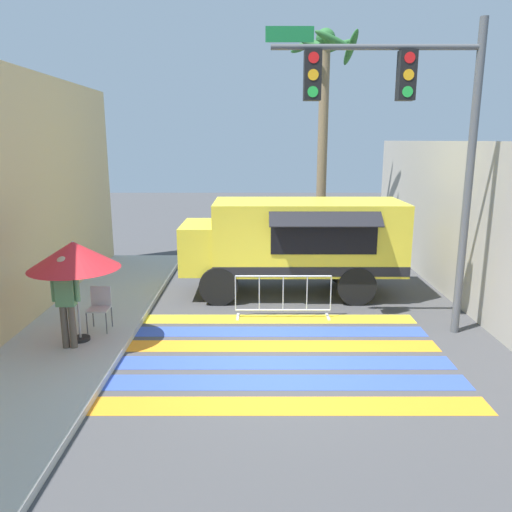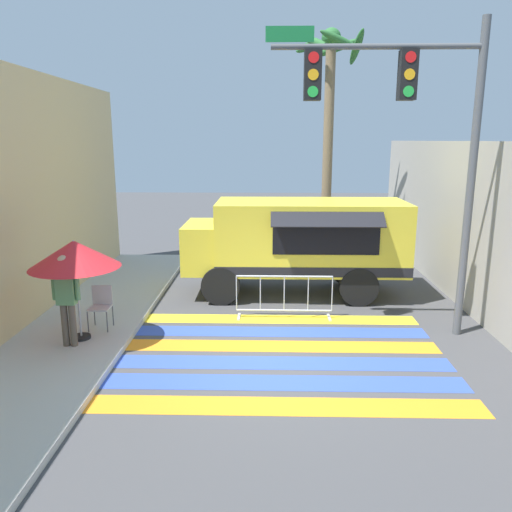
{
  "view_description": "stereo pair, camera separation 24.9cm",
  "coord_description": "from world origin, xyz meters",
  "px_view_note": "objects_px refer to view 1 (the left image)",
  "views": [
    {
      "loc": [
        -0.38,
        -8.61,
        3.96
      ],
      "look_at": [
        -0.41,
        2.63,
        1.35
      ],
      "focal_mm": 35.0,
      "sensor_mm": 36.0,
      "label": 1
    },
    {
      "loc": [
        -0.13,
        -8.61,
        3.96
      ],
      "look_at": [
        -0.41,
        2.63,
        1.35
      ],
      "focal_mm": 35.0,
      "sensor_mm": 36.0,
      "label": 2
    }
  ],
  "objects_px": {
    "patio_umbrella": "(75,255)",
    "palm_tree": "(326,103)",
    "food_truck": "(292,239)",
    "traffic_signal_pole": "(409,119)",
    "folding_chair": "(101,304)",
    "vendor_person": "(68,296)",
    "barricade_front": "(285,297)"
  },
  "relations": [
    {
      "from": "patio_umbrella",
      "to": "palm_tree",
      "type": "distance_m",
      "value": 9.86
    },
    {
      "from": "food_truck",
      "to": "patio_umbrella",
      "type": "distance_m",
      "value": 5.58
    },
    {
      "from": "traffic_signal_pole",
      "to": "folding_chair",
      "type": "height_order",
      "value": "traffic_signal_pole"
    },
    {
      "from": "vendor_person",
      "to": "food_truck",
      "type": "bearing_deg",
      "value": 54.27
    },
    {
      "from": "food_truck",
      "to": "folding_chair",
      "type": "distance_m",
      "value": 5.08
    },
    {
      "from": "traffic_signal_pole",
      "to": "vendor_person",
      "type": "xyz_separation_m",
      "value": [
        -6.44,
        -1.09,
        -3.22
      ]
    },
    {
      "from": "patio_umbrella",
      "to": "vendor_person",
      "type": "xyz_separation_m",
      "value": [
        -0.08,
        -0.35,
        -0.69
      ]
    },
    {
      "from": "traffic_signal_pole",
      "to": "barricade_front",
      "type": "distance_m",
      "value": 4.58
    },
    {
      "from": "traffic_signal_pole",
      "to": "food_truck",
      "type": "bearing_deg",
      "value": 126.39
    },
    {
      "from": "food_truck",
      "to": "barricade_front",
      "type": "relative_size",
      "value": 2.58
    },
    {
      "from": "traffic_signal_pole",
      "to": "folding_chair",
      "type": "distance_m",
      "value": 7.17
    },
    {
      "from": "food_truck",
      "to": "palm_tree",
      "type": "relative_size",
      "value": 0.77
    },
    {
      "from": "traffic_signal_pole",
      "to": "vendor_person",
      "type": "relative_size",
      "value": 3.48
    },
    {
      "from": "food_truck",
      "to": "folding_chair",
      "type": "height_order",
      "value": "food_truck"
    },
    {
      "from": "patio_umbrella",
      "to": "barricade_front",
      "type": "bearing_deg",
      "value": 21.73
    },
    {
      "from": "folding_chair",
      "to": "barricade_front",
      "type": "height_order",
      "value": "folding_chair"
    },
    {
      "from": "palm_tree",
      "to": "barricade_front",
      "type": "bearing_deg",
      "value": -105.04
    },
    {
      "from": "folding_chair",
      "to": "vendor_person",
      "type": "relative_size",
      "value": 0.5
    },
    {
      "from": "food_truck",
      "to": "patio_umbrella",
      "type": "bearing_deg",
      "value": -141.46
    },
    {
      "from": "folding_chair",
      "to": "barricade_front",
      "type": "bearing_deg",
      "value": 21.81
    },
    {
      "from": "patio_umbrella",
      "to": "vendor_person",
      "type": "relative_size",
      "value": 1.12
    },
    {
      "from": "traffic_signal_pole",
      "to": "folding_chair",
      "type": "bearing_deg",
      "value": -178.94
    },
    {
      "from": "food_truck",
      "to": "vendor_person",
      "type": "xyz_separation_m",
      "value": [
        -4.43,
        -3.82,
        -0.33
      ]
    },
    {
      "from": "traffic_signal_pole",
      "to": "palm_tree",
      "type": "relative_size",
      "value": 0.84
    },
    {
      "from": "food_truck",
      "to": "patio_umbrella",
      "type": "relative_size",
      "value": 2.84
    },
    {
      "from": "palm_tree",
      "to": "food_truck",
      "type": "bearing_deg",
      "value": -107.88
    },
    {
      "from": "barricade_front",
      "to": "palm_tree",
      "type": "bearing_deg",
      "value": 74.96
    },
    {
      "from": "vendor_person",
      "to": "folding_chair",
      "type": "bearing_deg",
      "value": 86.4
    },
    {
      "from": "food_truck",
      "to": "palm_tree",
      "type": "xyz_separation_m",
      "value": [
        1.27,
        3.94,
        3.64
      ]
    },
    {
      "from": "food_truck",
      "to": "vendor_person",
      "type": "relative_size",
      "value": 3.17
    },
    {
      "from": "patio_umbrella",
      "to": "vendor_person",
      "type": "height_order",
      "value": "patio_umbrella"
    },
    {
      "from": "traffic_signal_pole",
      "to": "patio_umbrella",
      "type": "height_order",
      "value": "traffic_signal_pole"
    }
  ]
}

